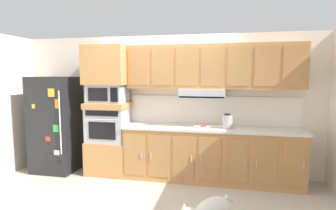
% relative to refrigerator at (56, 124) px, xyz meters
% --- Properties ---
extents(ground_plane, '(9.60, 9.60, 0.00)m').
position_rel_refrigerator_xyz_m(ground_plane, '(2.01, -0.68, -0.88)').
color(ground_plane, '#B2A899').
extents(back_kitchen_wall, '(6.20, 0.12, 2.50)m').
position_rel_refrigerator_xyz_m(back_kitchen_wall, '(2.01, 0.43, 0.37)').
color(back_kitchen_wall, silver).
rests_on(back_kitchen_wall, ground).
extents(refrigerator, '(0.76, 0.73, 1.76)m').
position_rel_refrigerator_xyz_m(refrigerator, '(0.00, 0.00, 0.00)').
color(refrigerator, black).
rests_on(refrigerator, ground).
extents(oven_base_cabinet, '(0.74, 0.62, 0.60)m').
position_rel_refrigerator_xyz_m(oven_base_cabinet, '(1.03, 0.07, -0.58)').
color(oven_base_cabinet, '#B77F47').
rests_on(oven_base_cabinet, ground).
extents(built_in_oven, '(0.70, 0.62, 0.60)m').
position_rel_refrigerator_xyz_m(built_in_oven, '(1.03, 0.07, 0.02)').
color(built_in_oven, '#A8AAAF').
rests_on(built_in_oven, oven_base_cabinet).
extents(appliance_mid_shelf, '(0.74, 0.62, 0.10)m').
position_rel_refrigerator_xyz_m(appliance_mid_shelf, '(1.03, 0.07, 0.37)').
color(appliance_mid_shelf, '#B77F47').
rests_on(appliance_mid_shelf, built_in_oven).
extents(microwave, '(0.64, 0.54, 0.32)m').
position_rel_refrigerator_xyz_m(microwave, '(1.03, 0.07, 0.58)').
color(microwave, '#A8AAAF').
rests_on(microwave, appliance_mid_shelf).
extents(appliance_upper_cabinet, '(0.74, 0.62, 0.68)m').
position_rel_refrigerator_xyz_m(appliance_upper_cabinet, '(1.03, 0.07, 1.08)').
color(appliance_upper_cabinet, '#B77F47').
rests_on(appliance_upper_cabinet, microwave).
extents(lower_cabinet_run, '(2.93, 0.63, 0.88)m').
position_rel_refrigerator_xyz_m(lower_cabinet_run, '(2.86, 0.07, -0.44)').
color(lower_cabinet_run, '#B77F47').
rests_on(lower_cabinet_run, ground).
extents(countertop_slab, '(2.97, 0.64, 0.04)m').
position_rel_refrigerator_xyz_m(countertop_slab, '(2.86, 0.07, 0.02)').
color(countertop_slab, beige).
rests_on(countertop_slab, lower_cabinet_run).
extents(backsplash_panel, '(2.97, 0.02, 0.50)m').
position_rel_refrigerator_xyz_m(backsplash_panel, '(2.86, 0.36, 0.29)').
color(backsplash_panel, white).
rests_on(backsplash_panel, countertop_slab).
extents(upper_cabinet_with_hood, '(2.93, 0.48, 0.88)m').
position_rel_refrigerator_xyz_m(upper_cabinet_with_hood, '(2.85, 0.19, 1.02)').
color(upper_cabinet_with_hood, '#B77F47').
rests_on(upper_cabinet_with_hood, backsplash_panel).
extents(screwdriver, '(0.16, 0.17, 0.03)m').
position_rel_refrigerator_xyz_m(screwdriver, '(2.74, 0.09, 0.05)').
color(screwdriver, red).
rests_on(screwdriver, countertop_slab).
extents(electric_kettle, '(0.17, 0.17, 0.24)m').
position_rel_refrigerator_xyz_m(electric_kettle, '(3.12, 0.02, 0.15)').
color(electric_kettle, '#A8AAAF').
rests_on(electric_kettle, countertop_slab).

